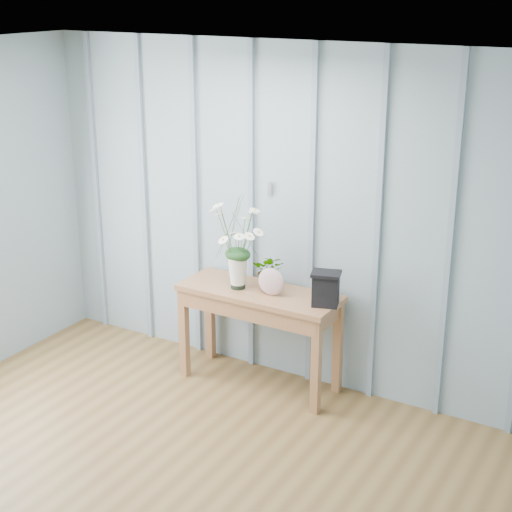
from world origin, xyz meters
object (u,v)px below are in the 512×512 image
Objects in this scene: sideboard at (259,305)px; carved_box at (326,288)px; daisy_vase at (238,233)px; felt_disc_vessel at (271,282)px.

sideboard is 4.93× the size of carved_box.
carved_box is at bearing 2.23° from daisy_vase.
carved_box is (0.41, 0.03, 0.02)m from felt_disc_vessel.
sideboard is at bearing 12.24° from daisy_vase.
carved_box reaches higher than felt_disc_vessel.
carved_box reaches higher than sideboard.
carved_box is (0.69, 0.03, -0.30)m from daisy_vase.
felt_disc_vessel is at bearing -0.50° from daisy_vase.
daisy_vase is at bearing 175.94° from felt_disc_vessel.
daisy_vase is 2.75× the size of carved_box.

